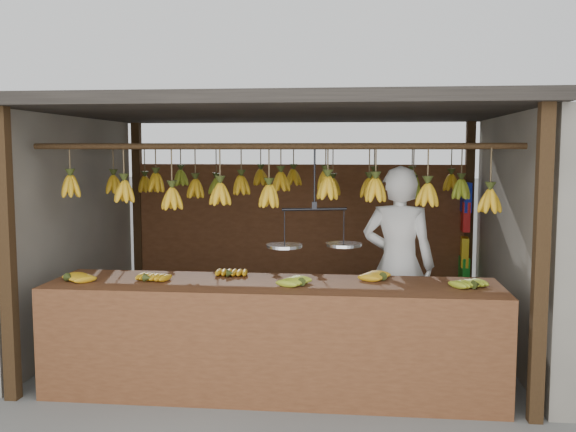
# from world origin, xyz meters

# --- Properties ---
(ground) EXTENTS (80.00, 80.00, 0.00)m
(ground) POSITION_xyz_m (0.00, 0.00, 0.00)
(ground) COLOR #5B5B57
(stall) EXTENTS (4.30, 3.30, 2.40)m
(stall) POSITION_xyz_m (0.00, 0.33, 1.97)
(stall) COLOR black
(stall) RESTS_ON ground
(counter) EXTENTS (3.65, 0.83, 0.96)m
(counter) POSITION_xyz_m (0.03, -1.23, 0.71)
(counter) COLOR #59311A
(counter) RESTS_ON ground
(hanging_bananas) EXTENTS (3.63, 2.21, 0.39)m
(hanging_bananas) POSITION_xyz_m (-0.01, 0.01, 1.62)
(hanging_bananas) COLOR #C99115
(hanging_bananas) RESTS_ON ground
(balance_scale) EXTENTS (0.76, 0.41, 0.82)m
(balance_scale) POSITION_xyz_m (0.36, -1.00, 1.24)
(balance_scale) COLOR black
(balance_scale) RESTS_ON ground
(vendor) EXTENTS (0.74, 0.56, 1.83)m
(vendor) POSITION_xyz_m (1.08, -0.25, 0.91)
(vendor) COLOR white
(vendor) RESTS_ON ground
(bag_bundles) EXTENTS (0.08, 0.26, 1.21)m
(bag_bundles) POSITION_xyz_m (1.94, 1.35, 1.00)
(bag_bundles) COLOR #1426BF
(bag_bundles) RESTS_ON ground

